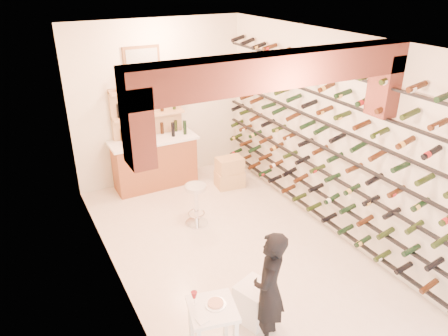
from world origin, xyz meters
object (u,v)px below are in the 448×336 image
at_px(crate_lower, 230,179).
at_px(person, 269,290).
at_px(chrome_barstool, 196,202).
at_px(tasting_table, 212,316).
at_px(back_counter, 155,161).
at_px(white_stool, 254,302).
at_px(wine_rack, 319,141).

bearing_deg(crate_lower, person, -112.44).
bearing_deg(chrome_barstool, tasting_table, -111.03).
xyz_separation_m(chrome_barstool, crate_lower, (1.18, 0.96, -0.27)).
bearing_deg(chrome_barstool, back_counter, 93.79).
distance_m(tasting_table, chrome_barstool, 2.78).
relative_size(white_stool, crate_lower, 0.92).
height_order(white_stool, chrome_barstool, chrome_barstool).
distance_m(wine_rack, crate_lower, 2.42).
xyz_separation_m(person, crate_lower, (1.50, 3.63, -0.58)).
xyz_separation_m(back_counter, crate_lower, (1.29, -0.74, -0.37)).
relative_size(wine_rack, chrome_barstool, 7.61).
bearing_deg(wine_rack, white_stool, -145.68).
xyz_separation_m(wine_rack, person, (-2.04, -1.72, -0.81)).
height_order(back_counter, chrome_barstool, back_counter).
bearing_deg(crate_lower, wine_rack, -74.22).
relative_size(person, chrome_barstool, 1.98).
relative_size(back_counter, crate_lower, 3.13).
height_order(wine_rack, tasting_table, wine_rack).
relative_size(wine_rack, tasting_table, 6.46).
height_order(wine_rack, white_stool, wine_rack).
bearing_deg(white_stool, back_counter, 87.66).
distance_m(back_counter, tasting_table, 4.38).
bearing_deg(white_stool, tasting_table, -158.96).
distance_m(white_stool, crate_lower, 3.58).
distance_m(tasting_table, person, 0.70).
bearing_deg(back_counter, chrome_barstool, -86.21).
bearing_deg(white_stool, chrome_barstool, 83.19).
height_order(chrome_barstool, crate_lower, chrome_barstool).
bearing_deg(wine_rack, back_counter, 124.66).
bearing_deg(person, chrome_barstool, -138.54).
height_order(wine_rack, person, wine_rack).
xyz_separation_m(tasting_table, person, (0.68, -0.08, 0.14)).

